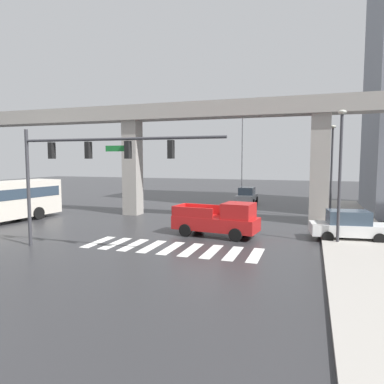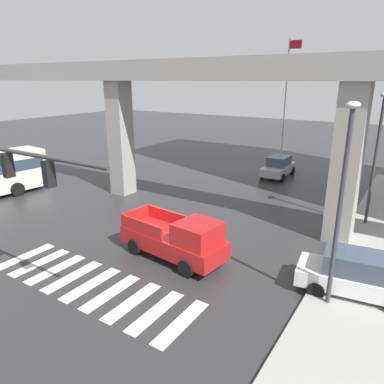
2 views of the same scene
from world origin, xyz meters
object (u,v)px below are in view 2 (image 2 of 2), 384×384
object	(u,v)px
sedan_white	(356,275)
sedan_silver	(278,167)
street_lamp_near_corner	(343,185)
flagpole	(286,95)
pickup_truck	(178,239)
street_lamp_mid_block	(377,145)

from	to	relation	value
sedan_white	sedan_silver	bearing A→B (deg)	119.20
sedan_white	street_lamp_near_corner	xyz separation A→B (m)	(-0.68, -1.25, 3.70)
sedan_white	flagpole	size ratio (longest dim) A/B	0.40
sedan_silver	flagpole	xyz separation A→B (m)	(-1.35, 4.69, 5.61)
street_lamp_near_corner	pickup_truck	bearing A→B (deg)	-179.48
pickup_truck	street_lamp_near_corner	bearing A→B (deg)	0.52
street_lamp_near_corner	flagpole	size ratio (longest dim) A/B	0.64
pickup_truck	street_lamp_near_corner	xyz separation A→B (m)	(6.58, 0.06, 3.57)
sedan_silver	flagpole	size ratio (longest dim) A/B	0.38
street_lamp_near_corner	street_lamp_mid_block	bearing A→B (deg)	90.00
pickup_truck	flagpole	size ratio (longest dim) A/B	0.47
pickup_truck	street_lamp_near_corner	distance (m)	7.48
sedan_white	street_lamp_near_corner	size ratio (longest dim) A/B	0.62
street_lamp_mid_block	sedan_white	bearing A→B (deg)	-84.93
pickup_truck	sedan_white	size ratio (longest dim) A/B	1.18
street_lamp_mid_block	flagpole	distance (m)	15.48
street_lamp_near_corner	flagpole	world-z (taller)	flagpole
street_lamp_mid_block	flagpole	bearing A→B (deg)	126.87
sedan_silver	street_lamp_mid_block	world-z (taller)	street_lamp_mid_block
pickup_truck	flagpole	world-z (taller)	flagpole
street_lamp_mid_block	flagpole	xyz separation A→B (m)	(-9.22, 12.29, 1.91)
pickup_truck	sedan_white	world-z (taller)	pickup_truck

